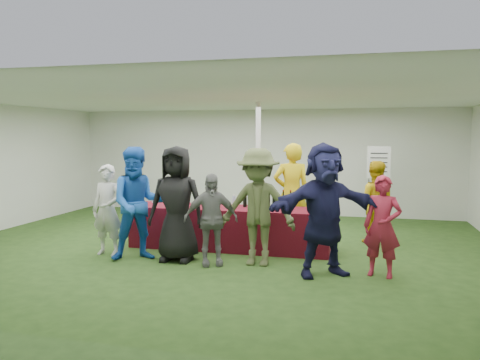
% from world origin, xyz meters
% --- Properties ---
extents(ground, '(60.00, 60.00, 0.00)m').
position_xyz_m(ground, '(0.00, 0.00, 0.00)').
color(ground, '#284719').
rests_on(ground, ground).
extents(tent, '(10.00, 10.00, 10.00)m').
position_xyz_m(tent, '(0.50, 1.20, 1.35)').
color(tent, white).
rests_on(tent, ground).
extents(serving_table, '(3.60, 0.80, 0.75)m').
position_xyz_m(serving_table, '(0.21, 0.06, 0.38)').
color(serving_table, '#5A101A').
rests_on(serving_table, ground).
extents(wine_bottles, '(0.90, 0.16, 0.32)m').
position_xyz_m(wine_bottles, '(0.89, 0.20, 0.87)').
color(wine_bottles, black).
rests_on(wine_bottles, serving_table).
extents(wine_glasses, '(1.15, 0.09, 0.16)m').
position_xyz_m(wine_glasses, '(-0.64, -0.21, 0.86)').
color(wine_glasses, silver).
rests_on(wine_glasses, serving_table).
extents(water_bottle, '(0.07, 0.07, 0.23)m').
position_xyz_m(water_bottle, '(0.28, 0.14, 0.85)').
color(water_bottle, silver).
rests_on(water_bottle, serving_table).
extents(bar_towel, '(0.25, 0.18, 0.03)m').
position_xyz_m(bar_towel, '(1.76, 0.11, 0.77)').
color(bar_towel, white).
rests_on(bar_towel, serving_table).
extents(dump_bucket, '(0.25, 0.25, 0.18)m').
position_xyz_m(dump_bucket, '(1.81, -0.16, 0.84)').
color(dump_bucket, slate).
rests_on(dump_bucket, serving_table).
extents(wine_list_sign, '(0.50, 0.03, 1.80)m').
position_xyz_m(wine_list_sign, '(2.89, 2.71, 1.32)').
color(wine_list_sign, slate).
rests_on(wine_list_sign, ground).
extents(staff_pourer, '(0.79, 0.64, 1.90)m').
position_xyz_m(staff_pourer, '(1.24, 0.75, 0.95)').
color(staff_pourer, gold).
rests_on(staff_pourer, ground).
extents(staff_back, '(0.79, 0.63, 1.56)m').
position_xyz_m(staff_back, '(2.76, 1.15, 0.78)').
color(staff_back, gold).
rests_on(staff_back, ground).
extents(customer_0, '(0.58, 0.40, 1.55)m').
position_xyz_m(customer_0, '(-1.68, -0.88, 0.78)').
color(customer_0, beige).
rests_on(customer_0, ground).
extents(customer_1, '(1.13, 1.05, 1.86)m').
position_xyz_m(customer_1, '(-1.04, -1.03, 0.93)').
color(customer_1, blue).
rests_on(customer_1, ground).
extents(customer_2, '(0.93, 0.62, 1.87)m').
position_xyz_m(customer_2, '(-0.40, -0.93, 0.94)').
color(customer_2, black).
rests_on(customer_2, ground).
extents(customer_3, '(0.92, 0.67, 1.45)m').
position_xyz_m(customer_3, '(0.22, -1.05, 0.73)').
color(customer_3, slate).
rests_on(customer_3, ground).
extents(customer_4, '(1.21, 0.71, 1.85)m').
position_xyz_m(customer_4, '(0.93, -0.87, 0.92)').
color(customer_4, '#49522C').
rests_on(customer_4, ground).
extents(customer_5, '(1.85, 1.39, 1.94)m').
position_xyz_m(customer_5, '(1.98, -1.17, 0.97)').
color(customer_5, '#17173C').
rests_on(customer_5, ground).
extents(customer_6, '(0.61, 0.47, 1.47)m').
position_xyz_m(customer_6, '(2.80, -1.03, 0.74)').
color(customer_6, maroon).
rests_on(customer_6, ground).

